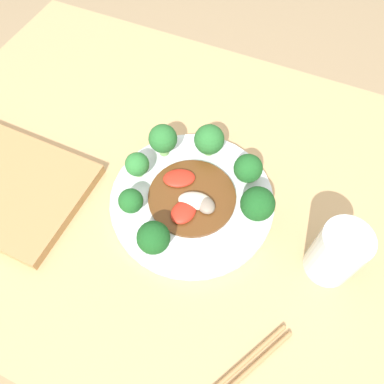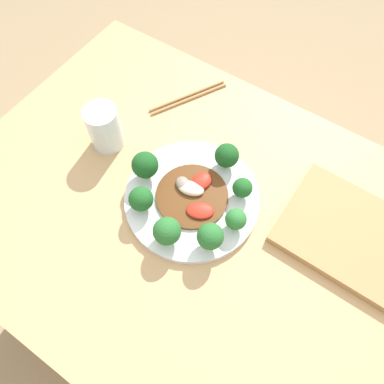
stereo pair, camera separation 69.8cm
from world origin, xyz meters
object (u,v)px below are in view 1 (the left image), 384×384
at_px(broccoli_south, 209,140).
at_px(broccoli_southwest, 248,169).
at_px(broccoli_west, 258,204).
at_px(stirfry_center, 191,198).
at_px(broccoli_southeast, 163,139).
at_px(broccoli_east, 137,165).
at_px(plate, 192,200).
at_px(drinking_glass, 337,253).
at_px(broccoli_northeast, 131,201).
at_px(cutting_board, 2,184).
at_px(broccoli_north, 154,238).
at_px(chopsticks, 234,378).

bearing_deg(broccoli_south, broccoli_southwest, 161.38).
distance_m(broccoli_west, stirfry_center, 0.12).
xyz_separation_m(broccoli_southeast, broccoli_east, (0.02, 0.06, -0.01)).
relative_size(broccoli_south, stirfry_center, 0.42).
distance_m(plate, drinking_glass, 0.25).
distance_m(broccoli_northeast, drinking_glass, 0.33).
xyz_separation_m(plate, broccoli_southeast, (0.09, -0.07, 0.05)).
distance_m(broccoli_west, drinking_glass, 0.14).
relative_size(broccoli_northeast, drinking_glass, 0.47).
height_order(plate, broccoli_west, broccoli_west).
relative_size(broccoli_southwest, broccoli_west, 0.83).
xyz_separation_m(broccoli_south, drinking_glass, (-0.26, 0.12, 0.00)).
bearing_deg(stirfry_center, broccoli_west, -172.69).
xyz_separation_m(broccoli_southwest, cutting_board, (0.40, 0.18, -0.04)).
relative_size(broccoli_north, broccoli_east, 1.21).
bearing_deg(plate, broccoli_east, -3.81).
bearing_deg(plate, broccoli_northeast, 36.49).
bearing_deg(plate, broccoli_south, -83.29).
relative_size(broccoli_west, broccoli_southeast, 1.04).
bearing_deg(broccoli_north, broccoli_west, -137.20).
bearing_deg(chopsticks, broccoli_northeast, -34.49).
height_order(broccoli_west, cutting_board, broccoli_west).
bearing_deg(broccoli_southwest, chopsticks, 107.03).
height_order(broccoli_east, drinking_glass, drinking_glass).
xyz_separation_m(broccoli_northeast, stirfry_center, (-0.08, -0.06, -0.02)).
distance_m(broccoli_north, broccoli_south, 0.21).
distance_m(broccoli_southwest, stirfry_center, 0.11).
bearing_deg(broccoli_southwest, broccoli_south, -18.62).
height_order(plate, broccoli_north, broccoli_north).
relative_size(broccoli_southwest, broccoli_north, 0.93).
xyz_separation_m(broccoli_south, cutting_board, (0.31, 0.21, -0.04)).
bearing_deg(cutting_board, broccoli_south, -145.89).
bearing_deg(stirfry_center, broccoli_northeast, 34.96).
bearing_deg(broccoli_southwest, broccoli_east, 20.82).
bearing_deg(broccoli_north, cutting_board, 0.22).
distance_m(broccoli_west, broccoli_southeast, 0.21).
height_order(broccoli_northeast, drinking_glass, drinking_glass).
bearing_deg(broccoli_north, broccoli_south, -91.36).
xyz_separation_m(broccoli_southeast, cutting_board, (0.24, 0.18, -0.05)).
height_order(broccoli_north, cutting_board, broccoli_north).
bearing_deg(broccoli_west, broccoli_north, 42.80).
xyz_separation_m(broccoli_southwest, broccoli_southeast, (0.16, 0.01, 0.01)).
bearing_deg(plate, broccoli_north, 80.86).
bearing_deg(broccoli_northeast, broccoli_east, -70.05).
xyz_separation_m(broccoli_west, broccoli_south, (0.12, -0.09, -0.00)).
relative_size(broccoli_northeast, stirfry_center, 0.33).
bearing_deg(broccoli_south, broccoli_southeast, 25.17).
height_order(drinking_glass, chopsticks, drinking_glass).
distance_m(plate, stirfry_center, 0.01).
relative_size(broccoli_north, broccoli_south, 0.97).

